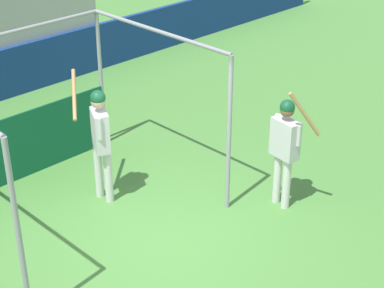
% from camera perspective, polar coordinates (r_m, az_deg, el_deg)
% --- Properties ---
extents(ground_plane, '(60.00, 60.00, 0.00)m').
position_cam_1_polar(ground_plane, '(9.51, -2.40, -8.94)').
color(ground_plane, '#477F38').
extents(batting_cage, '(3.70, 3.21, 2.60)m').
position_cam_1_polar(batting_cage, '(10.57, -13.95, 1.26)').
color(batting_cage, gray).
rests_on(batting_cage, ground).
extents(player_batter, '(0.62, 0.97, 2.06)m').
position_cam_1_polar(player_batter, '(10.08, -8.19, 0.89)').
color(player_batter, silver).
rests_on(player_batter, ground).
extents(player_waiting, '(0.49, 0.81, 2.11)m').
position_cam_1_polar(player_waiting, '(9.93, 8.29, 0.11)').
color(player_waiting, silver).
rests_on(player_waiting, ground).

